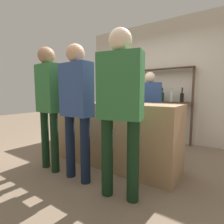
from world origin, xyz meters
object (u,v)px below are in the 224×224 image
cork_jar (126,98)px  customer_left (48,98)px  counter_bottle_1 (105,94)px  counter_bottle_2 (86,94)px  counter_bottle_0 (85,93)px  customer_right (120,102)px  server_behind_counter (149,106)px  customer_center (76,102)px  counter_bottle_3 (99,94)px

cork_jar → customer_left: bearing=-131.8°
counter_bottle_1 → counter_bottle_2: size_ratio=1.03×
counter_bottle_0 → customer_left: bearing=-104.6°
customer_right → server_behind_counter: size_ratio=1.16×
customer_right → customer_left: 1.23m
server_behind_counter → customer_center: size_ratio=0.88×
server_behind_counter → customer_center: 1.69m
counter_bottle_2 → customer_right: customer_right is taller
customer_right → customer_left: bearing=77.8°
counter_bottle_1 → customer_center: 0.89m
counter_bottle_3 → server_behind_counter: 1.04m
counter_bottle_1 → customer_left: size_ratio=0.19×
customer_right → server_behind_counter: 1.73m
counter_bottle_1 → customer_left: (-0.37, -0.88, -0.04)m
counter_bottle_0 → counter_bottle_3: counter_bottle_0 is taller
counter_bottle_3 → server_behind_counter: (0.64, 0.79, -0.22)m
counter_bottle_1 → counter_bottle_3: size_ratio=1.06×
counter_bottle_0 → counter_bottle_1: size_ratio=1.07×
counter_bottle_1 → customer_right: size_ratio=0.19×
customer_right → server_behind_counter: bearing=0.8°
counter_bottle_3 → server_behind_counter: server_behind_counter is taller
counter_bottle_1 → customer_left: bearing=-112.7°
counter_bottle_2 → cork_jar: 0.74m
customer_center → customer_right: bearing=-90.7°
counter_bottle_2 → customer_center: size_ratio=0.19×
cork_jar → customer_center: 0.89m
counter_bottle_0 → counter_bottle_2: bearing=126.0°
cork_jar → customer_left: (-0.79, -0.88, 0.01)m
counter_bottle_0 → server_behind_counter: (0.70, 1.07, -0.24)m
counter_bottle_0 → cork_jar: counter_bottle_0 is taller
customer_right → counter_bottle_1: bearing=32.3°
counter_bottle_2 → counter_bottle_3: (0.16, 0.16, 0.00)m
server_behind_counter → customer_left: 1.89m
counter_bottle_3 → server_behind_counter: bearing=51.2°
counter_bottle_1 → cork_jar: size_ratio=2.31×
counter_bottle_3 → cork_jar: bearing=-0.4°
customer_center → customer_left: bearing=93.2°
counter_bottle_0 → customer_left: 0.62m
counter_bottle_3 → counter_bottle_2: bearing=-134.6°
counter_bottle_1 → customer_left: 0.96m
counter_bottle_3 → customer_right: (1.01, -0.90, -0.06)m
counter_bottle_2 → counter_bottle_3: bearing=45.4°
cork_jar → customer_center: bearing=-104.6°
counter_bottle_2 → customer_left: (-0.07, -0.73, -0.04)m
counter_bottle_0 → customer_left: (-0.16, -0.60, -0.06)m
counter_bottle_1 → counter_bottle_2: (-0.30, -0.16, -0.00)m
counter_bottle_1 → counter_bottle_3: (-0.15, 0.00, -0.00)m
counter_bottle_0 → counter_bottle_3: bearing=76.9°
counter_bottle_3 → counter_bottle_1: bearing=-0.6°
counter_bottle_0 → counter_bottle_3: 0.29m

